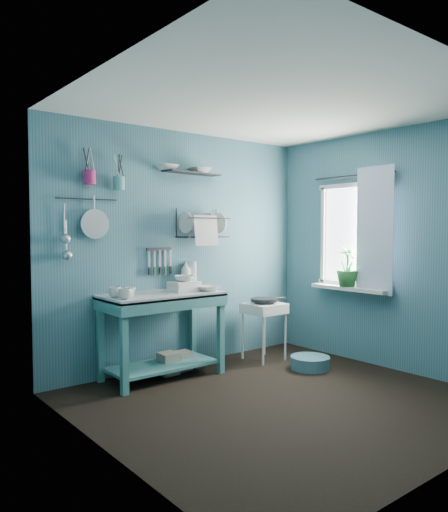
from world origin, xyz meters
TOP-DOWN VIEW (x-y plane):
  - floor at (0.00, 0.00)m, footprint 3.20×3.20m
  - ceiling at (0.00, 0.00)m, footprint 3.20×3.20m
  - wall_back at (0.00, 1.50)m, footprint 3.20×0.00m
  - wall_left at (-1.60, 0.00)m, footprint 0.00×3.00m
  - wall_right at (1.60, 0.00)m, footprint 0.00×3.00m
  - work_counter at (-0.44, 1.21)m, footprint 1.25×0.75m
  - mug_left at (-0.92, 1.05)m, footprint 0.12×0.12m
  - mug_mid at (-0.82, 1.15)m, footprint 0.14×0.14m
  - mug_right at (-0.94, 1.21)m, footprint 0.17×0.17m
  - wash_tub at (-0.19, 1.19)m, footprint 0.28×0.22m
  - tub_bowl at (-0.19, 1.19)m, footprint 0.20×0.19m
  - soap_bottle at (-0.02, 1.41)m, footprint 0.12×0.12m
  - water_bottle at (0.08, 1.43)m, footprint 0.09×0.09m
  - counter_bowl at (0.01, 1.06)m, footprint 0.22×0.22m
  - hotplate_stand at (0.80, 1.08)m, footprint 0.45×0.45m
  - frying_pan at (0.80, 1.08)m, footprint 0.30×0.30m
  - knife_strip at (-0.31, 1.47)m, footprint 0.32×0.05m
  - dish_rack at (0.18, 1.37)m, footprint 0.56×0.27m
  - upper_shelf at (0.06, 1.40)m, footprint 0.72×0.26m
  - shelf_bowl_left at (-0.26, 1.40)m, footprint 0.24×0.24m
  - shelf_bowl_right at (0.16, 1.40)m, footprint 0.24×0.24m
  - utensil_cup_magenta at (-1.08, 1.42)m, footprint 0.11×0.11m
  - utensil_cup_teal at (-0.78, 1.42)m, footprint 0.11×0.11m
  - colander at (-1.02, 1.45)m, footprint 0.28×0.03m
  - ladle_outer at (-1.31, 1.46)m, footprint 0.01×0.01m
  - ladle_inner at (-1.30, 1.46)m, footprint 0.01×0.01m
  - hook_rail at (-1.09, 1.47)m, footprint 0.60×0.01m
  - window_glass at (1.59, 0.45)m, footprint 0.00×1.10m
  - windowsill at (1.50, 0.45)m, footprint 0.16×0.95m
  - curtain at (1.52, 0.15)m, footprint 0.00×1.35m
  - curtain_rod at (1.54, 0.45)m, footprint 0.02×1.05m
  - potted_plant at (1.50, 0.47)m, footprint 0.30×0.30m
  - storage_tin_large at (-0.34, 1.26)m, footprint 0.18×0.18m
  - storage_tin_small at (-0.14, 1.29)m, footprint 0.15×0.15m
  - floor_basin at (0.93, 0.50)m, footprint 0.41×0.41m

SIDE VIEW (x-z plane):
  - floor at x=0.00m, z-range 0.00..0.00m
  - floor_basin at x=0.93m, z-range 0.00..0.13m
  - storage_tin_small at x=-0.14m, z-range 0.00..0.20m
  - storage_tin_large at x=-0.34m, z-range 0.00..0.22m
  - hotplate_stand at x=0.80m, z-range 0.00..0.64m
  - work_counter at x=-0.44m, z-range 0.00..0.84m
  - frying_pan at x=0.80m, z-range 0.66..0.69m
  - windowsill at x=1.50m, z-range 0.79..0.83m
  - counter_bowl at x=0.01m, z-range 0.84..0.89m
  - mug_mid at x=-0.82m, z-range 0.84..0.93m
  - mug_left at x=-0.92m, z-range 0.84..0.93m
  - mug_right at x=-0.94m, z-range 0.84..0.93m
  - wash_tub at x=-0.19m, z-range 0.84..0.94m
  - tub_bowl at x=-0.19m, z-range 0.94..1.00m
  - water_bottle at x=0.08m, z-range 0.84..1.12m
  - soap_bottle at x=-0.02m, z-range 0.84..1.14m
  - potted_plant at x=1.50m, z-range 0.83..1.27m
  - wall_back at x=0.00m, z-range -0.35..2.85m
  - wall_left at x=-1.60m, z-range -0.25..2.75m
  - wall_right at x=1.60m, z-range -0.25..2.75m
  - knife_strip at x=-0.31m, z-range 1.24..1.27m
  - ladle_inner at x=-1.30m, z-range 1.25..1.55m
  - window_glass at x=1.59m, z-range 0.85..1.95m
  - curtain at x=1.52m, z-range 0.77..2.12m
  - colander at x=-1.02m, z-range 1.37..1.65m
  - dish_rack at x=0.18m, z-range 1.37..1.69m
  - ladle_outer at x=-1.31m, z-range 1.40..1.70m
  - hook_rail at x=-1.09m, z-range 1.74..1.75m
  - utensil_cup_teal at x=-0.78m, z-range 1.84..1.97m
  - utensil_cup_magenta at x=-1.08m, z-range 1.87..2.00m
  - shelf_bowl_right at x=0.16m, z-range 1.99..2.05m
  - curtain_rod at x=1.54m, z-range 2.04..2.06m
  - upper_shelf at x=0.06m, z-range 2.05..2.06m
  - shelf_bowl_left at x=-0.26m, z-range 2.05..2.11m
  - ceiling at x=0.00m, z-range 2.50..2.50m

